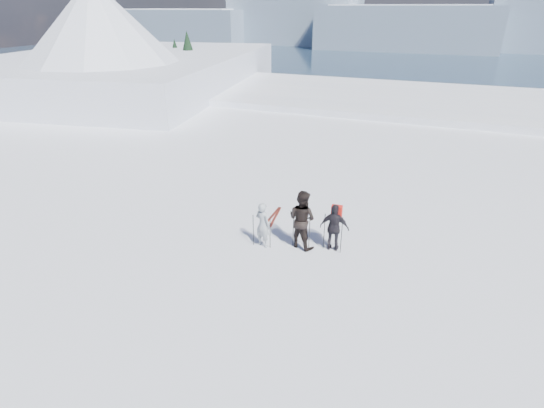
% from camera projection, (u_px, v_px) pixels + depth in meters
% --- Properties ---
extents(lake_basin, '(820.00, 820.00, 71.62)m').
position_uv_depth(lake_basin, '(398.00, 173.00, 38.81)').
color(lake_basin, white).
rests_on(lake_basin, ground).
extents(far_mountain_range, '(770.00, 110.00, 53.00)m').
position_uv_depth(far_mountain_range, '(488.00, 24.00, 386.37)').
color(far_mountain_range, slate).
rests_on(far_mountain_range, ground).
extents(near_ridge, '(31.37, 35.68, 25.62)m').
position_uv_depth(near_ridge, '(150.00, 116.00, 45.93)').
color(near_ridge, white).
rests_on(near_ridge, ground).
extents(skier_grey, '(0.66, 0.54, 1.57)m').
position_uv_depth(skier_grey, '(263.00, 225.00, 14.04)').
color(skier_grey, '#979FA5').
rests_on(skier_grey, ground).
extents(skier_dark, '(1.17, 1.03, 2.02)m').
position_uv_depth(skier_dark, '(302.00, 219.00, 13.90)').
color(skier_dark, black).
rests_on(skier_dark, ground).
extents(skier_pack, '(0.98, 0.46, 1.63)m').
position_uv_depth(skier_pack, '(334.00, 228.00, 13.77)').
color(skier_pack, black).
rests_on(skier_pack, ground).
extents(backpack, '(0.36, 0.22, 0.49)m').
position_uv_depth(backpack, '(338.00, 195.00, 13.54)').
color(backpack, red).
rests_on(backpack, skier_pack).
extents(ski_poles, '(2.87, 0.69, 1.30)m').
position_uv_depth(ski_poles, '(300.00, 232.00, 13.95)').
color(ski_poles, black).
rests_on(ski_poles, ground).
extents(skis_loose, '(0.36, 1.70, 0.03)m').
position_uv_depth(skis_loose, '(274.00, 216.00, 16.29)').
color(skis_loose, black).
rests_on(skis_loose, ground).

